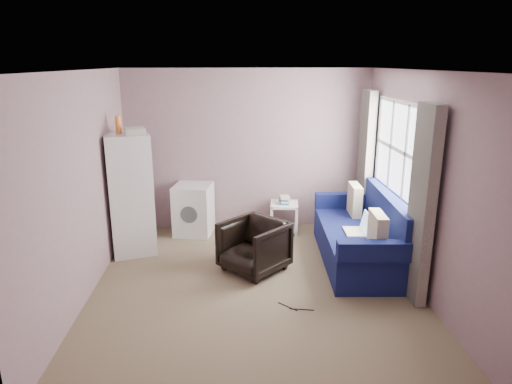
% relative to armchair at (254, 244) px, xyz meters
% --- Properties ---
extents(room, '(3.84, 4.24, 2.54)m').
position_rel_armchair_xyz_m(room, '(0.00, -0.43, 0.89)').
color(room, '#7D6B52').
rests_on(room, ground).
extents(armchair, '(0.97, 0.97, 0.73)m').
position_rel_armchair_xyz_m(armchair, '(0.00, 0.00, 0.00)').
color(armchair, black).
rests_on(armchair, ground).
extents(fridge, '(0.72, 0.72, 1.90)m').
position_rel_armchair_xyz_m(fridge, '(-1.66, 0.70, 0.49)').
color(fridge, silver).
rests_on(fridge, ground).
extents(washing_machine, '(0.64, 0.64, 0.78)m').
position_rel_armchair_xyz_m(washing_machine, '(-0.87, 1.37, 0.04)').
color(washing_machine, silver).
rests_on(washing_machine, ground).
extents(side_table, '(0.47, 0.47, 0.58)m').
position_rel_armchair_xyz_m(side_table, '(0.54, 1.37, -0.09)').
color(side_table, white).
rests_on(side_table, ground).
extents(sofa, '(1.05, 2.13, 0.93)m').
position_rel_armchair_xyz_m(sofa, '(1.48, 0.22, -0.02)').
color(sofa, navy).
rests_on(sofa, ground).
extents(window_dressing, '(0.17, 2.62, 2.18)m').
position_rel_armchair_xyz_m(window_dressing, '(1.77, 0.27, 0.74)').
color(window_dressing, white).
rests_on(window_dressing, ground).
extents(floor_cables, '(0.37, 0.19, 0.01)m').
position_rel_armchair_xyz_m(floor_cables, '(0.40, -0.97, -0.36)').
color(floor_cables, black).
rests_on(floor_cables, ground).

